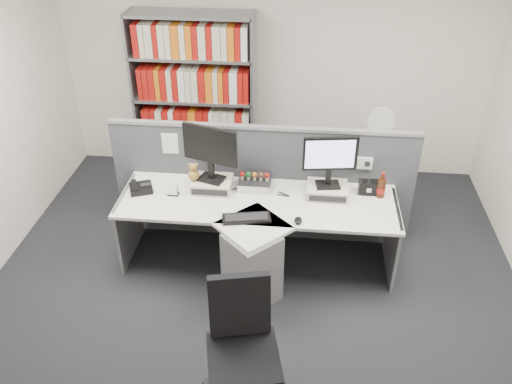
# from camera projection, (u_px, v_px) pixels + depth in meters

# --- Properties ---
(ground) EXTENTS (5.50, 5.50, 0.00)m
(ground) POSITION_uv_depth(u_px,v_px,m) (249.00, 320.00, 4.69)
(ground) COLOR #26282C
(ground) RESTS_ON ground
(room_shell) EXTENTS (5.04, 5.54, 2.72)m
(room_shell) POSITION_uv_depth(u_px,v_px,m) (247.00, 137.00, 3.72)
(room_shell) COLOR white
(room_shell) RESTS_ON ground
(partition) EXTENTS (3.00, 0.08, 1.27)m
(partition) POSITION_uv_depth(u_px,v_px,m) (262.00, 183.00, 5.39)
(partition) COLOR #464950
(partition) RESTS_ON ground
(desk) EXTENTS (2.60, 1.20, 0.72)m
(desk) POSITION_uv_depth(u_px,v_px,m) (255.00, 237.00, 4.94)
(desk) COLOR white
(desk) RESTS_ON ground
(monitor_riser_left) EXTENTS (0.38, 0.31, 0.10)m
(monitor_riser_left) POSITION_uv_depth(u_px,v_px,m) (212.00, 184.00, 5.13)
(monitor_riser_left) COLOR beige
(monitor_riser_left) RESTS_ON desk
(monitor_riser_right) EXTENTS (0.38, 0.31, 0.10)m
(monitor_riser_right) POSITION_uv_depth(u_px,v_px,m) (327.00, 190.00, 5.04)
(monitor_riser_right) COLOR beige
(monitor_riser_right) RESTS_ON desk
(monitor_left) EXTENTS (0.52, 0.24, 0.55)m
(monitor_left) POSITION_uv_depth(u_px,v_px,m) (210.00, 149.00, 4.93)
(monitor_left) COLOR black
(monitor_left) RESTS_ON monitor_riser_left
(monitor_right) EXTENTS (0.50, 0.19, 0.51)m
(monitor_right) POSITION_uv_depth(u_px,v_px,m) (330.00, 157.00, 4.85)
(monitor_right) COLOR black
(monitor_right) RESTS_ON monitor_riser_right
(desktop_pc) EXTENTS (0.30, 0.27, 0.08)m
(desktop_pc) POSITION_uv_depth(u_px,v_px,m) (255.00, 183.00, 5.17)
(desktop_pc) COLOR black
(desktop_pc) RESTS_ON desk
(figurines) EXTENTS (0.29, 0.05, 0.09)m
(figurines) POSITION_uv_depth(u_px,v_px,m) (255.00, 175.00, 5.11)
(figurines) COLOR beige
(figurines) RESTS_ON desktop_pc
(keyboard) EXTENTS (0.45, 0.24, 0.03)m
(keyboard) POSITION_uv_depth(u_px,v_px,m) (246.00, 218.00, 4.72)
(keyboard) COLOR black
(keyboard) RESTS_ON desk
(mouse) EXTENTS (0.07, 0.11, 0.04)m
(mouse) POSITION_uv_depth(u_px,v_px,m) (298.00, 220.00, 4.68)
(mouse) COLOR black
(mouse) RESTS_ON desk
(desk_phone) EXTENTS (0.26, 0.25, 0.09)m
(desk_phone) POSITION_uv_depth(u_px,v_px,m) (140.00, 188.00, 5.10)
(desk_phone) COLOR black
(desk_phone) RESTS_ON desk
(desk_calendar) EXTENTS (0.10, 0.08, 0.12)m
(desk_calendar) POSITION_uv_depth(u_px,v_px,m) (173.00, 190.00, 5.04)
(desk_calendar) COLOR black
(desk_calendar) RESTS_ON desk
(plush_toy) EXTENTS (0.11, 0.11, 0.18)m
(plush_toy) POSITION_uv_depth(u_px,v_px,m) (194.00, 173.00, 5.06)
(plush_toy) COLOR olive
(plush_toy) RESTS_ON monitor_riser_left
(speaker) EXTENTS (0.19, 0.11, 0.13)m
(speaker) POSITION_uv_depth(u_px,v_px,m) (369.00, 187.00, 5.06)
(speaker) COLOR black
(speaker) RESTS_ON desk
(cola_bottle) EXTENTS (0.08, 0.08, 0.26)m
(cola_bottle) POSITION_uv_depth(u_px,v_px,m) (381.00, 188.00, 4.99)
(cola_bottle) COLOR #3F190A
(cola_bottle) RESTS_ON desk
(shelving_unit) EXTENTS (1.41, 0.40, 2.00)m
(shelving_unit) POSITION_uv_depth(u_px,v_px,m) (195.00, 101.00, 6.28)
(shelving_unit) COLOR gray
(shelving_unit) RESTS_ON ground
(filing_cabinet) EXTENTS (0.45, 0.61, 0.70)m
(filing_cabinet) POSITION_uv_depth(u_px,v_px,m) (373.00, 176.00, 6.07)
(filing_cabinet) COLOR gray
(filing_cabinet) RESTS_ON ground
(desk_fan) EXTENTS (0.29, 0.17, 0.49)m
(desk_fan) POSITION_uv_depth(u_px,v_px,m) (380.00, 123.00, 5.71)
(desk_fan) COLOR white
(desk_fan) RESTS_ON filing_cabinet
(office_chair) EXTENTS (0.69, 0.68, 1.04)m
(office_chair) POSITION_uv_depth(u_px,v_px,m) (242.00, 345.00, 3.74)
(office_chair) COLOR silver
(office_chair) RESTS_ON ground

